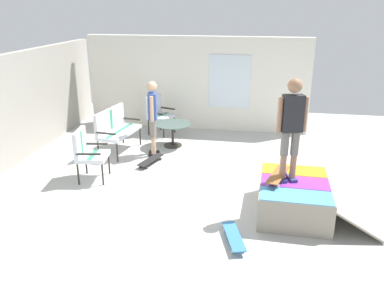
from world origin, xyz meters
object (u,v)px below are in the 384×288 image
Objects in this scene: person_skater at (292,123)px; skateboard_by_bench at (151,160)px; patio_bench at (115,126)px; skateboard_spare at (234,237)px; patio_table at (173,130)px; skateboard_on_ramp at (278,175)px; patio_chair_near_house at (158,111)px; patio_chair_by_wall at (87,150)px; person_watching at (153,113)px; skate_ramp at (296,197)px.

skateboard_by_bench is (1.60, 2.78, -1.45)m from person_skater.
skateboard_spare is (-3.31, -3.02, -0.53)m from patio_bench.
skateboard_on_ramp is at bearing -139.56° from patio_table.
patio_chair_near_house and patio_chair_by_wall have the same top height.
skate_ramp is at bearing -126.13° from person_watching.
person_skater is (0.04, 0.16, 1.26)m from skate_ramp.
patio_chair_by_wall is at bearing 80.02° from skateboard_on_ramp.
skate_ramp is 3.81m from person_watching.
person_skater is at bearing -119.93° from skateboard_by_bench.
patio_table is 0.54× the size of person_skater.
skateboard_on_ramp is at bearing -99.98° from patio_chair_by_wall.
skateboard_on_ramp is at bearing -29.99° from skateboard_spare.
person_skater is 1.97m from skateboard_spare.
skate_ramp is 1.85× the size of patio_chair_by_wall.
person_watching reaches higher than skateboard_on_ramp.
person_skater is (-2.17, -2.86, 0.54)m from person_watching.
patio_chair_near_house is 1.24× the size of skateboard_on_ramp.
skateboard_on_ramp is (-2.23, -3.64, 0.02)m from patio_bench.
person_skater is at bearing -120.32° from patio_bench.
patio_chair_by_wall is 1.24× the size of skateboard_spare.
person_skater is (-3.73, -3.16, 0.92)m from patio_chair_near_house.
person_watching reaches higher than patio_chair_by_wall.
skateboard_by_bench is (0.98, -0.99, -0.53)m from patio_chair_by_wall.
patio_chair_by_wall is at bearing 168.94° from patio_chair_near_house.
person_skater reaches higher than skateboard_by_bench.
skateboard_spare is at bearing 144.79° from person_skater.
patio_chair_near_house is 1.13× the size of patio_table.
patio_bench reaches higher than patio_table.
patio_chair_by_wall is at bearing 80.46° from skate_ramp.
patio_bench is (2.26, 3.95, 0.34)m from skate_ramp.
patio_bench is 1.29× the size of patio_chair_by_wall.
skateboard_by_bench is at bearing 58.42° from skateboard_on_ramp.
person_skater reaches higher than skateboard_on_ramp.
patio_chair_by_wall is 1.24× the size of skateboard_on_ramp.
person_skater is at bearing -83.87° from skateboard_on_ramp.
patio_chair_near_house is 1.24× the size of skateboard_spare.
patio_bench is at bearing 60.29° from skate_ramp.
skateboard_by_bench is at bearing -45.37° from patio_chair_by_wall.
patio_table is at bearing 42.31° from person_skater.
person_watching is (-1.56, -0.30, 0.38)m from patio_chair_near_house.
patio_chair_by_wall is 0.60× the size of person_watching.
person_watching reaches higher than skateboard_by_bench.
skate_ramp is 1.85× the size of patio_chair_near_house.
person_watching is (-0.05, -0.93, 0.38)m from patio_bench.
skateboard_by_bench is (-2.13, -0.38, -0.53)m from patio_chair_near_house.
patio_bench is 1.60× the size of skateboard_by_bench.
skateboard_spare is at bearing 150.01° from skateboard_on_ramp.
patio_table is at bearing 43.68° from skate_ramp.
skateboard_spare is (-2.69, -2.01, 0.00)m from skateboard_by_bench.
patio_bench is at bearing 115.84° from patio_table.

